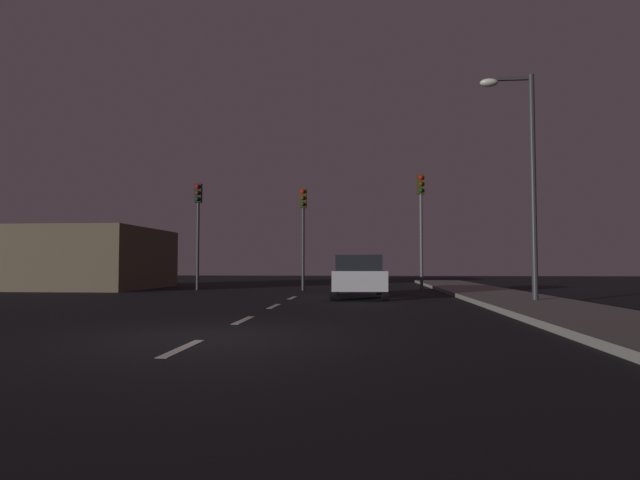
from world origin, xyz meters
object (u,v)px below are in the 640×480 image
object	(u,v)px
car_stopped_ahead	(358,276)
street_lamp_right	(525,166)
traffic_signal_right	(421,210)
traffic_signal_center	(303,219)
traffic_signal_left	(198,216)

from	to	relation	value
car_stopped_ahead	street_lamp_right	world-z (taller)	street_lamp_right
traffic_signal_right	car_stopped_ahead	distance (m)	6.33
traffic_signal_center	traffic_signal_right	distance (m)	5.50
car_stopped_ahead	street_lamp_right	bearing A→B (deg)	-30.07
traffic_signal_left	traffic_signal_center	size ratio (longest dim) A/B	1.06
traffic_signal_center	traffic_signal_left	bearing A→B (deg)	179.99
street_lamp_right	traffic_signal_left	bearing A→B (deg)	148.74
traffic_signal_center	traffic_signal_right	bearing A→B (deg)	0.01
traffic_signal_right	car_stopped_ahead	size ratio (longest dim) A/B	1.16
traffic_signal_center	car_stopped_ahead	world-z (taller)	traffic_signal_center
street_lamp_right	traffic_signal_right	bearing A→B (deg)	106.55
traffic_signal_left	street_lamp_right	distance (m)	15.08
traffic_signal_left	car_stopped_ahead	size ratio (longest dim) A/B	1.10
traffic_signal_left	traffic_signal_right	bearing A→B (deg)	0.00
traffic_signal_center	traffic_signal_right	size ratio (longest dim) A/B	0.89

